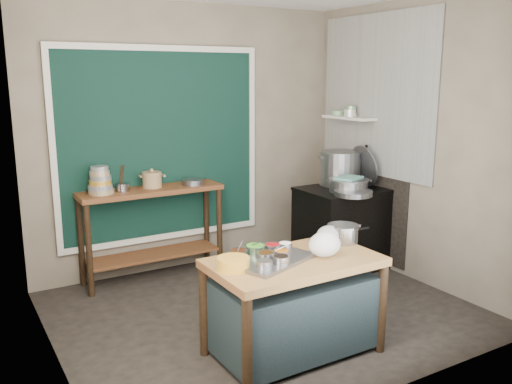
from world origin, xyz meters
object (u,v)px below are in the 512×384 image
stove_block (343,229)px  ceramic_crock (152,181)px  condiment_tray (268,259)px  steamer (349,185)px  stock_pot (340,168)px  yellow_basin (233,264)px  utensil_cup (122,187)px  prep_table (294,306)px  back_counter (153,234)px  saucepan (343,233)px

stove_block → ceramic_crock: (-1.87, 0.76, 0.60)m
ceramic_crock → stove_block: bearing=-22.1°
stove_block → condiment_tray: bearing=-144.3°
steamer → stock_pot: bearing=64.9°
yellow_basin → utensil_cup: 2.02m
prep_table → steamer: size_ratio=2.94×
stove_block → condiment_tray: (-1.73, -1.24, 0.34)m
prep_table → stock_pot: (1.62, 1.47, 0.69)m
yellow_basin → back_counter: bearing=86.2°
back_counter → saucepan: 2.13m
condiment_tray → utensil_cup: 2.04m
prep_table → saucepan: 0.73m
prep_table → stove_block: 2.02m
condiment_tray → utensil_cup: size_ratio=4.56×
yellow_basin → ceramic_crock: (0.16, 2.04, 0.23)m
utensil_cup → back_counter: bearing=0.4°
utensil_cup → stock_pot: stock_pot is taller
utensil_cup → stock_pot: size_ratio=0.28×
stove_block → steamer: size_ratio=2.12×
prep_table → saucepan: saucepan is taller
stove_block → yellow_basin: bearing=-147.9°
back_counter → stock_pot: size_ratio=3.05×
back_counter → yellow_basin: (-0.13, -2.00, 0.32)m
condiment_tray → saucepan: (0.75, 0.08, 0.06)m
yellow_basin → stock_pot: bearing=34.5°
stove_block → stock_pot: bearing=67.1°
stove_block → stock_pot: 0.67m
yellow_basin → steamer: size_ratio=0.54×
yellow_basin → stock_pot: 2.57m
utensil_cup → stock_pot: bearing=-13.8°
yellow_basin → stock_pot: (2.11, 1.45, 0.27)m
utensil_cup → ceramic_crock: (0.32, 0.03, 0.03)m
utensil_cup → stock_pot: 2.33m
prep_table → utensil_cup: (-0.65, 2.03, 0.62)m
back_counter → condiment_tray: size_ratio=2.37×
back_counter → condiment_tray: (0.17, -1.97, 0.29)m
yellow_basin → saucepan: bearing=6.0°
yellow_basin → saucepan: saucepan is taller
condiment_tray → back_counter: bearing=94.9°
prep_table → utensil_cup: bearing=107.3°
ceramic_crock → condiment_tray: bearing=-86.0°
back_counter → stock_pot: bearing=-15.8°
condiment_tray → saucepan: size_ratio=2.34×
utensil_cup → steamer: 2.29m
stock_pot → back_counter: bearing=164.2°
prep_table → back_counter: size_ratio=0.86×
prep_table → stove_block: bearing=39.8°
back_counter → stove_block: (1.90, -0.73, -0.05)m
utensil_cup → yellow_basin: bearing=-85.6°
saucepan → stock_pot: 1.72m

